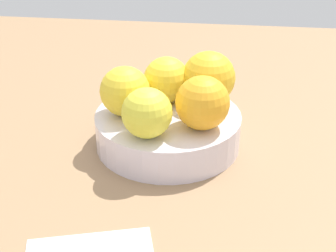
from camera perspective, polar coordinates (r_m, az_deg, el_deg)
The scene contains 7 objects.
ground_plane at distance 65.14cm, azimuth 0.00°, elevation -2.83°, with size 110.00×110.00×2.00cm, color #997551.
fruit_bowl at distance 63.55cm, azimuth 0.00°, elevation -0.45°, with size 19.17×19.17×4.47cm.
orange_in_bowl_0 at distance 61.34cm, azimuth -5.15°, elevation 4.15°, with size 6.46×6.46×6.46cm, color yellow.
orange_in_bowl_1 at distance 64.68cm, azimuth -0.18°, elevation 5.53°, with size 6.26×6.26×6.26cm, color yellow.
orange_in_bowl_2 at distance 57.98cm, azimuth 4.13°, elevation 2.77°, with size 6.68×6.68×6.68cm, color #F9A823.
orange_in_bowl_3 at distance 56.17cm, azimuth -2.53°, elevation 1.57°, with size 6.08×6.08×6.08cm, color yellow.
orange_in_bowl_4 at distance 64.36cm, azimuth 4.86°, elevation 5.75°, with size 7.18×7.18×7.18cm, color yellow.
Camera 1 is at (-54.90, -6.83, 33.40)cm, focal length 51.12 mm.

